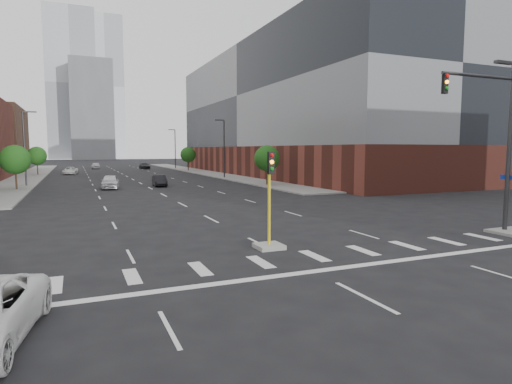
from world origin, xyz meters
TOP-DOWN VIEW (x-y plane):
  - ground at (0.00, 0.00)m, footprint 400.00×400.00m
  - sidewalk_left_far at (-15.00, 74.00)m, footprint 5.00×92.00m
  - sidewalk_right_far at (15.00, 74.00)m, footprint 5.00×92.00m
  - building_right_main at (29.50, 60.00)m, footprint 24.00×70.00m
  - tower_left at (-8.00, 220.00)m, footprint 22.00×22.00m
  - tower_right at (10.00, 260.00)m, footprint 20.00×20.00m
  - tower_mid at (0.00, 200.00)m, footprint 18.00×18.00m
  - median_traffic_signal at (0.00, 8.97)m, footprint 1.20×1.20m
  - mast_arm_signal at (12.61, 7.50)m, footprint 5.12×0.90m
  - streetlight_right_a at (13.41, 55.00)m, footprint 1.60×0.22m
  - streetlight_right_b at (13.41, 90.00)m, footprint 1.60×0.22m
  - streetlight_left at (-13.41, 50.00)m, footprint 1.60×0.22m
  - tree_left_near at (-14.00, 45.00)m, footprint 3.20×3.20m
  - tree_left_far at (-14.00, 75.00)m, footprint 3.20×3.20m
  - tree_right_near at (14.00, 40.00)m, footprint 3.20×3.20m
  - tree_right_far at (14.00, 80.00)m, footprint 3.20×3.20m
  - car_near_left at (-4.35, 43.14)m, footprint 2.41×4.97m
  - car_mid_right at (1.50, 44.44)m, footprint 1.70×4.26m
  - car_far_left at (-8.79, 75.92)m, footprint 2.81×5.07m
  - car_deep_right at (6.91, 92.75)m, footprint 2.03×4.95m
  - car_distant at (-3.49, 97.54)m, footprint 1.91×4.59m

SIDE VIEW (x-z plane):
  - ground at x=0.00m, z-range 0.00..0.00m
  - sidewalk_left_far at x=-15.00m, z-range 0.00..0.15m
  - sidewalk_right_far at x=15.00m, z-range 0.00..0.15m
  - car_far_left at x=-8.79m, z-range 0.00..1.34m
  - car_mid_right at x=1.50m, z-range 0.00..1.38m
  - car_deep_right at x=6.91m, z-range 0.00..1.44m
  - car_distant at x=-3.49m, z-range 0.00..1.55m
  - car_near_left at x=-4.35m, z-range 0.00..1.63m
  - median_traffic_signal at x=0.00m, z-range -1.23..3.17m
  - tree_left_near at x=-14.00m, z-range 0.97..5.82m
  - tree_left_far at x=-14.00m, z-range 0.97..5.82m
  - tree_right_near at x=14.00m, z-range 0.97..5.82m
  - tree_right_far at x=14.00m, z-range 0.97..5.82m
  - streetlight_right_a at x=13.41m, z-range 0.47..9.55m
  - streetlight_right_b at x=13.41m, z-range 0.47..9.55m
  - streetlight_left at x=-13.41m, z-range 0.47..9.55m
  - mast_arm_signal at x=12.61m, z-range 1.11..10.18m
  - building_right_main at x=29.50m, z-range 0.00..22.00m
  - tower_mid at x=0.00m, z-range 0.00..44.00m
  - tower_left at x=-8.00m, z-range 0.00..70.00m
  - tower_right at x=10.00m, z-range 0.00..80.00m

